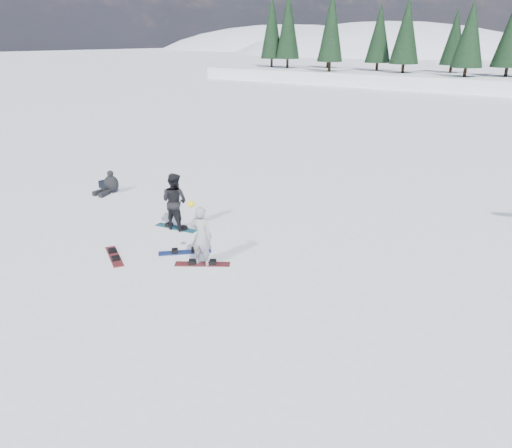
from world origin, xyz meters
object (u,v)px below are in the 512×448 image
at_px(snowboarder_woman, 201,236).
at_px(snowboarder_man, 174,201).
at_px(gear_bag, 105,185).
at_px(snowboard_loose_b, 114,256).
at_px(seated_rider, 110,184).
at_px(snowboard_loose_a, 185,252).

distance_m(snowboarder_woman, snowboarder_man, 2.98).
bearing_deg(snowboarder_man, gear_bag, -21.96).
bearing_deg(snowboard_loose_b, seated_rider, 171.66).
relative_size(snowboarder_woman, gear_bag, 4.05).
height_order(snowboarder_man, snowboard_loose_a, snowboarder_man).
relative_size(seated_rider, snowboard_loose_a, 0.74).
height_order(snowboard_loose_b, snowboard_loose_a, same).
height_order(gear_bag, snowboard_loose_b, gear_bag).
bearing_deg(snowboard_loose_a, gear_bag, 112.94).
height_order(snowboarder_woman, snowboard_loose_b, snowboarder_woman).
height_order(snowboarder_woman, snowboard_loose_a, snowboarder_woman).
height_order(snowboarder_woman, snowboarder_man, snowboarder_man).
distance_m(seated_rider, snowboard_loose_b, 6.48).
bearing_deg(seated_rider, snowboard_loose_a, -32.51).
xyz_separation_m(snowboard_loose_b, snowboard_loose_a, (1.38, 1.42, 0.00)).
xyz_separation_m(seated_rider, snowboard_loose_a, (6.57, -2.44, -0.33)).
bearing_deg(snowboarder_man, snowboarder_woman, 142.28).
xyz_separation_m(snowboarder_woman, snowboard_loose_a, (-0.95, 0.28, -0.84)).
bearing_deg(gear_bag, snowboarder_man, -14.66).
bearing_deg(snowboard_loose_a, snowboarder_woman, -63.30).
distance_m(snowboard_loose_b, snowboard_loose_a, 1.98).
height_order(snowboarder_man, seated_rider, snowboarder_man).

